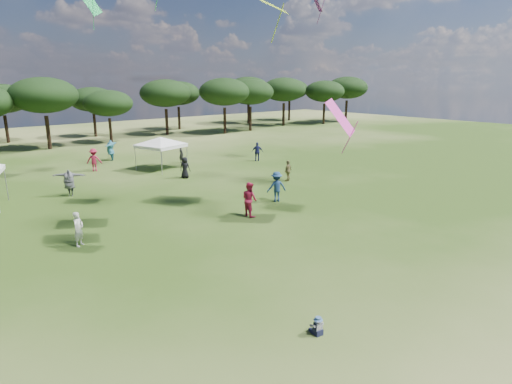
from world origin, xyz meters
The scene contains 5 objects.
ground centered at (0.00, 0.00, 0.00)m, with size 140.00×140.00×0.00m, color #324C17.
tree_line centered at (2.39, 47.41, 5.42)m, with size 108.78×17.63×7.77m.
tent_right centered at (7.41, 26.71, 2.59)m, with size 6.11×6.11×3.01m.
toddler centered at (-0.55, 2.12, 0.26)m, with size 0.40×0.44×0.57m.
festival_crowd centered at (1.22, 23.04, 0.89)m, with size 29.62×22.75×1.92m.
Camera 1 is at (-9.13, -5.29, 7.33)m, focal length 30.00 mm.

